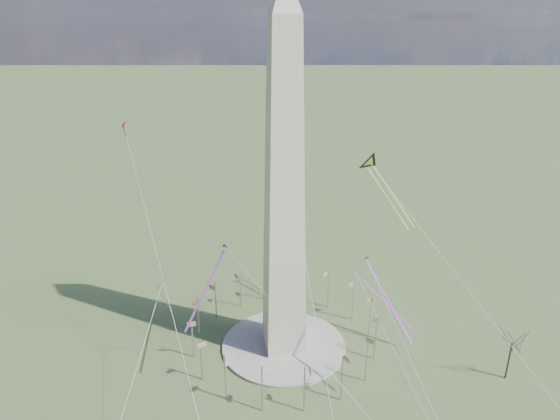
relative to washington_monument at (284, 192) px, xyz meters
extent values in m
plane|color=#4C6432|center=(0.00, 0.00, -47.95)|extent=(2000.00, 2000.00, 0.00)
cylinder|color=#A9A59B|center=(0.00, 0.00, -47.55)|extent=(36.00, 36.00, 0.80)
cylinder|color=#B2B3B9|center=(26.00, 0.00, -41.45)|extent=(0.36, 0.36, 13.00)
cube|color=#AF1E17|center=(26.00, 1.30, -36.15)|extent=(2.40, 0.08, 1.50)
cylinder|color=#B2B3B9|center=(24.02, 9.95, -41.45)|extent=(0.36, 0.36, 13.00)
cube|color=#AF1E17|center=(23.52, 11.15, -36.15)|extent=(2.25, 0.99, 1.50)
cylinder|color=#B2B3B9|center=(18.38, 18.38, -41.45)|extent=(0.36, 0.36, 13.00)
cube|color=#AF1E17|center=(17.47, 19.30, -36.15)|extent=(1.75, 1.75, 1.50)
cylinder|color=#B2B3B9|center=(9.95, 24.02, -41.45)|extent=(0.36, 0.36, 13.00)
cube|color=#AF1E17|center=(8.75, 24.52, -36.15)|extent=(0.99, 2.25, 1.50)
cylinder|color=#B2B3B9|center=(0.00, 26.00, -41.45)|extent=(0.36, 0.36, 13.00)
cube|color=#AF1E17|center=(-1.30, 26.00, -36.15)|extent=(0.08, 2.40, 1.50)
cylinder|color=#B2B3B9|center=(-9.95, 24.02, -41.45)|extent=(0.36, 0.36, 13.00)
cube|color=#AF1E17|center=(-11.15, 23.52, -36.15)|extent=(0.99, 2.25, 1.50)
cylinder|color=#B2B3B9|center=(-18.38, 18.38, -41.45)|extent=(0.36, 0.36, 13.00)
cube|color=#AF1E17|center=(-19.30, 17.47, -36.15)|extent=(1.75, 1.75, 1.50)
cylinder|color=#B2B3B9|center=(-24.02, 9.95, -41.45)|extent=(0.36, 0.36, 13.00)
cube|color=#AF1E17|center=(-24.52, 8.75, -36.15)|extent=(2.25, 0.99, 1.50)
cylinder|color=#B2B3B9|center=(-26.00, 0.00, -41.45)|extent=(0.36, 0.36, 13.00)
cube|color=#AF1E17|center=(-26.00, -1.30, -36.15)|extent=(2.40, 0.08, 1.50)
cylinder|color=#B2B3B9|center=(-24.02, -9.95, -41.45)|extent=(0.36, 0.36, 13.00)
cube|color=#AF1E17|center=(-23.52, -11.15, -36.15)|extent=(2.25, 0.99, 1.50)
cylinder|color=#B2B3B9|center=(-18.38, -18.38, -41.45)|extent=(0.36, 0.36, 13.00)
cube|color=#AF1E17|center=(-17.47, -19.30, -36.15)|extent=(1.75, 1.75, 1.50)
cylinder|color=#B2B3B9|center=(-9.95, -24.02, -41.45)|extent=(0.36, 0.36, 13.00)
cube|color=#AF1E17|center=(-8.75, -24.52, -36.15)|extent=(0.99, 2.25, 1.50)
cylinder|color=#B2B3B9|center=(0.00, -26.00, -41.45)|extent=(0.36, 0.36, 13.00)
cube|color=#AF1E17|center=(1.30, -26.00, -36.15)|extent=(0.08, 2.40, 1.50)
cylinder|color=#B2B3B9|center=(9.95, -24.02, -41.45)|extent=(0.36, 0.36, 13.00)
cube|color=#AF1E17|center=(11.15, -23.52, -36.15)|extent=(0.99, 2.25, 1.50)
cylinder|color=#B2B3B9|center=(18.38, -18.38, -41.45)|extent=(0.36, 0.36, 13.00)
cube|color=#AF1E17|center=(19.30, -17.47, -36.15)|extent=(1.75, 1.75, 1.50)
cylinder|color=#B2B3B9|center=(24.02, -9.95, -41.45)|extent=(0.36, 0.36, 13.00)
cube|color=#AF1E17|center=(24.52, -8.75, -36.15)|extent=(2.25, 0.99, 1.50)
cylinder|color=#443229|center=(55.71, -24.18, -42.35)|extent=(0.48, 0.48, 11.21)
cube|color=orange|center=(33.22, 6.67, -5.64)|extent=(6.68, 17.37, 12.84)
cube|color=orange|center=(31.02, 5.87, -5.64)|extent=(6.68, 17.37, 12.84)
cube|color=#3A1769|center=(-32.50, -2.68, -21.81)|extent=(2.70, 3.73, 2.81)
cube|color=red|center=(-32.50, -2.68, -26.46)|extent=(2.97, 2.40, 9.72)
cube|color=red|center=(21.81, -21.21, -22.31)|extent=(5.53, 18.90, 12.15)
cube|color=red|center=(-21.67, -4.51, -23.84)|extent=(11.90, 17.74, 13.04)
cube|color=red|center=(30.13, -1.37, -35.83)|extent=(14.31, 14.90, 12.56)
cube|color=red|center=(-43.14, 41.77, 10.75)|extent=(1.35, 1.73, 1.64)
cube|color=red|center=(-43.14, 41.77, 8.96)|extent=(0.51, 1.43, 3.76)
cube|color=silver|center=(6.33, 39.93, 11.68)|extent=(1.71, 1.62, 1.76)
cube|color=silver|center=(6.33, 39.93, 9.76)|extent=(0.29, 1.52, 4.03)
camera|label=1|loc=(-23.26, -119.44, 42.11)|focal=32.00mm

